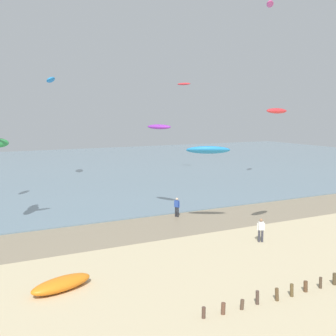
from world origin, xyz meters
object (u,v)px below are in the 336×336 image
(grounded_kite, at_px, (61,284))
(kite_aloft_5, at_px, (277,111))
(kite_aloft_11, at_px, (159,127))
(person_mid_beach, at_px, (261,229))
(person_by_waterline, at_px, (177,207))
(kite_aloft_3, at_px, (208,150))
(kite_aloft_1, at_px, (51,80))
(kite_aloft_7, at_px, (270,4))
(kite_aloft_8, at_px, (184,84))

(grounded_kite, bearing_deg, kite_aloft_5, 170.00)
(grounded_kite, distance_m, kite_aloft_11, 18.73)
(person_mid_beach, height_order, person_by_waterline, same)
(kite_aloft_11, bearing_deg, kite_aloft_5, -179.88)
(kite_aloft_3, bearing_deg, kite_aloft_1, 130.46)
(kite_aloft_5, bearing_deg, kite_aloft_7, 34.55)
(person_by_waterline, bearing_deg, kite_aloft_3, -85.69)
(grounded_kite, height_order, kite_aloft_7, kite_aloft_7)
(person_mid_beach, relative_size, person_by_waterline, 1.00)
(grounded_kite, bearing_deg, kite_aloft_8, -145.77)
(person_by_waterline, distance_m, kite_aloft_7, 26.33)
(kite_aloft_1, relative_size, kite_aloft_8, 1.69)
(person_mid_beach, relative_size, kite_aloft_8, 0.82)
(person_by_waterline, height_order, kite_aloft_7, kite_aloft_7)
(kite_aloft_1, xyz_separation_m, kite_aloft_5, (8.81, -31.75, -3.91))
(kite_aloft_3, xyz_separation_m, kite_aloft_8, (12.51, 25.99, 6.86))
(kite_aloft_3, relative_size, kite_aloft_11, 1.30)
(person_by_waterline, xyz_separation_m, kite_aloft_7, (15.45, 6.66, 20.25))
(kite_aloft_8, bearing_deg, kite_aloft_3, 122.63)
(grounded_kite, distance_m, kite_aloft_5, 18.43)
(grounded_kite, bearing_deg, kite_aloft_11, -150.93)
(kite_aloft_3, bearing_deg, person_mid_beach, -44.56)
(kite_aloft_8, distance_m, kite_aloft_11, 24.89)
(grounded_kite, bearing_deg, kite_aloft_7, -165.61)
(grounded_kite, relative_size, kite_aloft_3, 0.99)
(kite_aloft_1, distance_m, kite_aloft_11, 22.53)
(kite_aloft_5, bearing_deg, kite_aloft_1, 88.42)
(person_mid_beach, xyz_separation_m, kite_aloft_1, (-7.39, 32.11, 12.25))
(person_mid_beach, bearing_deg, kite_aloft_5, 14.22)
(kite_aloft_11, bearing_deg, kite_aloft_8, -56.62)
(grounded_kite, distance_m, kite_aloft_1, 36.92)
(kite_aloft_1, relative_size, kite_aloft_7, 1.41)
(person_by_waterline, height_order, kite_aloft_5, kite_aloft_5)
(kite_aloft_1, relative_size, kite_aloft_11, 1.33)
(kite_aloft_8, relative_size, kite_aloft_11, 0.79)
(person_by_waterline, distance_m, kite_aloft_11, 7.20)
(person_mid_beach, xyz_separation_m, kite_aloft_3, (-1.47, 4.74, 5.35))
(person_by_waterline, relative_size, kite_aloft_1, 0.49)
(person_by_waterline, height_order, kite_aloft_8, kite_aloft_8)
(kite_aloft_1, bearing_deg, kite_aloft_5, -148.73)
(kite_aloft_1, distance_m, kite_aloft_3, 28.85)
(grounded_kite, height_order, kite_aloft_3, kite_aloft_3)
(person_mid_beach, bearing_deg, kite_aloft_3, 107.19)
(grounded_kite, distance_m, kite_aloft_7, 39.22)
(person_mid_beach, distance_m, kite_aloft_11, 13.07)
(kite_aloft_1, distance_m, kite_aloft_5, 33.19)
(kite_aloft_7, bearing_deg, kite_aloft_11, -26.73)
(kite_aloft_1, bearing_deg, person_mid_beach, -151.28)
(kite_aloft_1, height_order, kite_aloft_8, kite_aloft_1)
(kite_aloft_7, bearing_deg, kite_aloft_1, -81.76)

